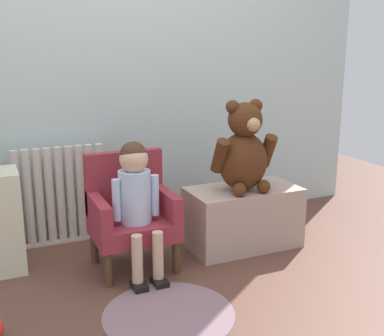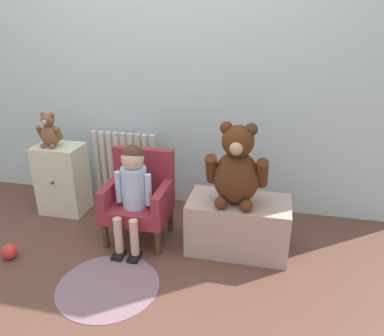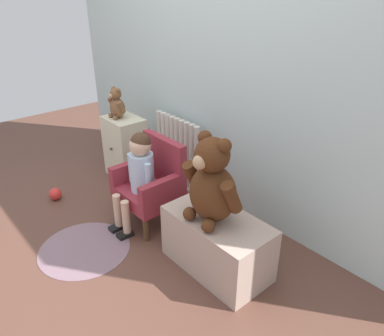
# 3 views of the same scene
# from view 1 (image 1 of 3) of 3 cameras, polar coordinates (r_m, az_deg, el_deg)

# --- Properties ---
(ground_plane) EXTENTS (6.00, 6.00, 0.00)m
(ground_plane) POSITION_cam_1_polar(r_m,az_deg,el_deg) (2.29, -2.04, -17.02)
(ground_plane) COLOR brown
(back_wall) EXTENTS (3.80, 0.05, 2.40)m
(back_wall) POSITION_cam_1_polar(r_m,az_deg,el_deg) (3.10, -10.79, 14.19)
(back_wall) COLOR silver
(back_wall) RESTS_ON ground_plane
(radiator) EXTENTS (0.56, 0.05, 0.61)m
(radiator) POSITION_cam_1_polar(r_m,az_deg,el_deg) (3.05, -15.31, -3.23)
(radiator) COLOR silver
(radiator) RESTS_ON ground_plane
(child_armchair) EXTENTS (0.44, 0.38, 0.63)m
(child_armchair) POSITION_cam_1_polar(r_m,az_deg,el_deg) (2.66, -7.26, -5.19)
(child_armchair) COLOR maroon
(child_armchair) RESTS_ON ground_plane
(child_figure) EXTENTS (0.25, 0.35, 0.71)m
(child_figure) POSITION_cam_1_polar(r_m,az_deg,el_deg) (2.52, -6.66, -2.60)
(child_figure) COLOR silver
(child_figure) RESTS_ON ground_plane
(low_bench) EXTENTS (0.67, 0.36, 0.36)m
(low_bench) POSITION_cam_1_polar(r_m,az_deg,el_deg) (2.95, 6.03, -5.80)
(low_bench) COLOR tan
(low_bench) RESTS_ON ground_plane
(large_teddy_bear) EXTENTS (0.39, 0.27, 0.53)m
(large_teddy_bear) POSITION_cam_1_polar(r_m,az_deg,el_deg) (2.80, 6.16, 1.98)
(large_teddy_bear) COLOR #4D2813
(large_teddy_bear) RESTS_ON low_bench
(floor_rug) EXTENTS (0.61, 0.61, 0.01)m
(floor_rug) POSITION_cam_1_polar(r_m,az_deg,el_deg) (2.29, -2.76, -16.86)
(floor_rug) COLOR slate
(floor_rug) RESTS_ON ground_plane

